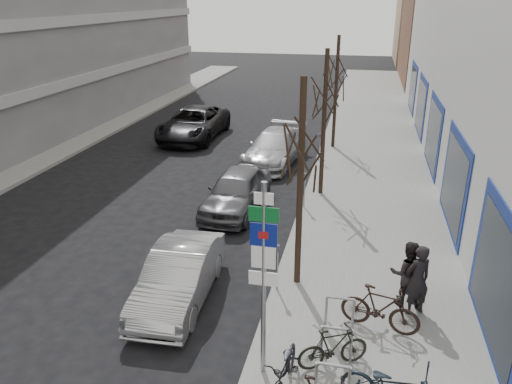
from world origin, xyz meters
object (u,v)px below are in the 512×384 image
at_px(meter_front, 277,263).
at_px(tree_near, 302,136).
at_px(lane_car, 194,123).
at_px(pedestrian_far, 407,273).
at_px(highway_sign_pole, 264,271).
at_px(bike_rack, 337,340).
at_px(bike_far_inner, 380,308).
at_px(tree_far, 337,66).
at_px(meter_mid, 304,187).
at_px(bike_mid_curb, 395,384).
at_px(parked_car_mid, 237,191).
at_px(parked_car_front, 179,276).
at_px(pedestrian_near, 417,280).
at_px(meter_back, 320,144).
at_px(tree_mid, 326,89).
at_px(parked_car_back, 275,147).
at_px(bike_mid_inner, 333,347).
at_px(bike_near_left, 286,368).

bearing_deg(meter_front, tree_near, 48.01).
xyz_separation_m(lane_car, pedestrian_far, (10.16, -13.98, 0.18)).
distance_m(highway_sign_pole, bike_rack, 2.36).
relative_size(tree_near, bike_far_inner, 3.06).
height_order(tree_far, meter_mid, tree_far).
bearing_deg(bike_rack, meter_front, 124.51).
distance_m(bike_mid_curb, parked_car_mid, 9.95).
xyz_separation_m(parked_car_front, pedestrian_near, (5.70, 0.48, 0.36)).
distance_m(meter_back, parked_car_mid, 6.39).
relative_size(meter_mid, bike_far_inner, 0.71).
bearing_deg(bike_far_inner, bike_mid_curb, -161.42).
distance_m(bike_rack, tree_mid, 10.08).
relative_size(meter_back, bike_far_inner, 0.71).
height_order(tree_far, parked_car_front, tree_far).
xyz_separation_m(tree_far, bike_far_inner, (2.08, -14.62, -3.41)).
relative_size(parked_car_back, pedestrian_far, 3.00).
height_order(meter_back, pedestrian_far, pedestrian_far).
relative_size(meter_back, bike_mid_inner, 0.84).
bearing_deg(highway_sign_pole, meter_mid, 91.68).
bearing_deg(bike_mid_inner, bike_near_left, 109.12).
distance_m(meter_mid, parked_car_front, 6.69).
xyz_separation_m(bike_far_inner, pedestrian_far, (0.61, 1.15, 0.30)).
distance_m(meter_back, lane_car, 7.64).
bearing_deg(pedestrian_far, parked_car_back, -68.40).
bearing_deg(meter_mid, tree_mid, 73.30).
bearing_deg(bike_mid_curb, pedestrian_near, -0.59).
bearing_deg(pedestrian_near, parked_car_mid, -72.60).
xyz_separation_m(tree_mid, parked_car_mid, (-2.80, -1.94, -3.37)).
relative_size(bike_mid_curb, pedestrian_far, 1.13).
bearing_deg(bike_rack, meter_mid, 101.80).
bearing_deg(meter_front, bike_mid_inner, -58.16).
bearing_deg(parked_car_mid, bike_near_left, -66.04).
xyz_separation_m(meter_back, bike_far_inner, (2.53, -12.12, -0.22)).
bearing_deg(tree_mid, tree_near, -90.00).
relative_size(highway_sign_pole, tree_near, 0.76).
distance_m(tree_mid, pedestrian_far, 8.08).
bearing_deg(pedestrian_near, bike_rack, 21.74).
relative_size(bike_mid_curb, pedestrian_near, 1.09).
distance_m(tree_near, bike_near_left, 5.22).
xyz_separation_m(meter_mid, bike_near_left, (0.77, -8.93, -0.24)).
bearing_deg(tree_mid, pedestrian_far, -68.88).
xyz_separation_m(tree_mid, meter_mid, (-0.45, -1.50, -3.19)).
bearing_deg(bike_far_inner, pedestrian_far, -14.41).
bearing_deg(bike_mid_inner, parked_car_mid, 0.40).
height_order(bike_near_left, parked_car_front, parked_car_front).
relative_size(tree_mid, meter_mid, 4.33).
xyz_separation_m(bike_mid_curb, lane_car, (-9.76, 17.51, 0.08)).
bearing_deg(bike_mid_curb, lane_car, 39.34).
relative_size(tree_near, meter_front, 4.33).
relative_size(parked_car_front, parked_car_back, 0.80).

